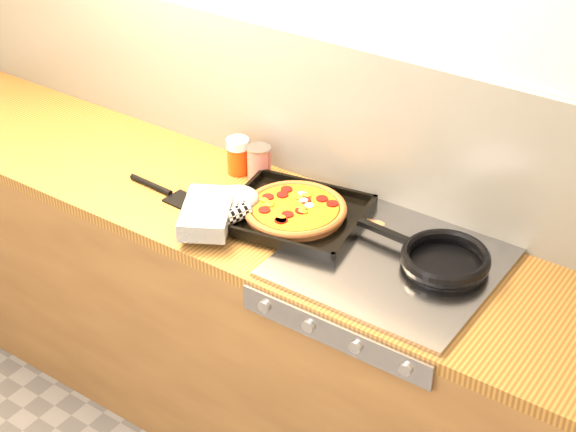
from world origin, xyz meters
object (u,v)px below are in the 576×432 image
Objects in this scene: pizza_on_tray at (272,210)px; juice_glass at (238,156)px; frying_pan at (443,259)px; tomato_can at (259,162)px.

juice_glass reaches higher than pizza_on_tray.
frying_pan is (0.55, 0.08, -0.01)m from pizza_on_tray.
frying_pan is 3.42× the size of juice_glass.
juice_glass is at bearing 145.69° from pizza_on_tray.
juice_glass is at bearing -170.11° from tomato_can.
juice_glass reaches higher than tomato_can.
pizza_on_tray is at bearing -45.72° from tomato_can.
juice_glass reaches higher than frying_pan.
frying_pan is 0.76m from tomato_can.
tomato_can is at bearing 134.28° from pizza_on_tray.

